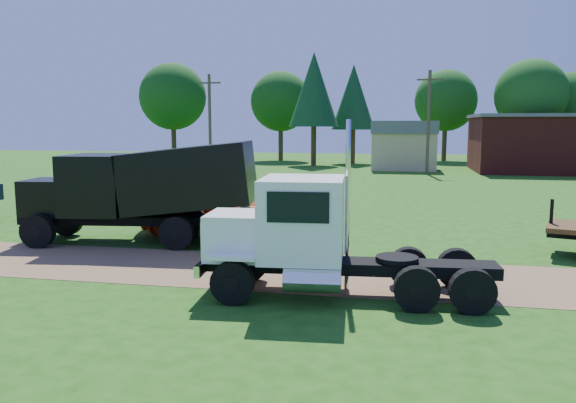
% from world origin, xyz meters
% --- Properties ---
extents(ground, '(140.00, 140.00, 0.00)m').
position_xyz_m(ground, '(0.00, 0.00, 0.00)').
color(ground, '#174910').
rests_on(ground, ground).
extents(dirt_track, '(120.00, 4.20, 0.01)m').
position_xyz_m(dirt_track, '(0.00, 0.00, 0.01)').
color(dirt_track, brown).
rests_on(dirt_track, ground).
extents(white_semi_tractor, '(7.49, 2.96, 4.46)m').
position_xyz_m(white_semi_tractor, '(1.29, -2.05, 1.52)').
color(white_semi_tractor, black).
rests_on(white_semi_tractor, ground).
extents(black_dump_truck, '(8.81, 3.65, 3.75)m').
position_xyz_m(black_dump_truck, '(-5.44, 3.14, 2.06)').
color(black_dump_truck, black).
rests_on(black_dump_truck, ground).
extents(orange_pickup, '(6.67, 4.41, 1.70)m').
position_xyz_m(orange_pickup, '(-3.76, 6.01, 0.85)').
color(orange_pickup, '#F13E0B').
rests_on(orange_pickup, ground).
extents(spectator_a, '(0.77, 0.69, 1.76)m').
position_xyz_m(spectator_a, '(-0.55, 0.77, 0.88)').
color(spectator_a, '#999999').
rests_on(spectator_a, ground).
extents(spectator_b, '(1.03, 0.97, 1.68)m').
position_xyz_m(spectator_b, '(-2.31, 4.83, 0.84)').
color(spectator_b, '#999999').
rests_on(spectator_b, ground).
extents(brick_building, '(15.40, 10.40, 5.30)m').
position_xyz_m(brick_building, '(18.00, 40.00, 2.66)').
color(brick_building, maroon).
rests_on(brick_building, ground).
extents(tan_shed, '(6.20, 5.40, 4.70)m').
position_xyz_m(tan_shed, '(4.00, 40.00, 2.42)').
color(tan_shed, tan).
rests_on(tan_shed, ground).
extents(utility_poles, '(42.20, 0.28, 9.00)m').
position_xyz_m(utility_poles, '(6.00, 35.00, 4.71)').
color(utility_poles, '#463D28').
rests_on(utility_poles, ground).
extents(tree_row, '(58.42, 16.82, 11.94)m').
position_xyz_m(tree_row, '(3.13, 49.38, 7.20)').
color(tree_row, '#352516').
rests_on(tree_row, ground).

